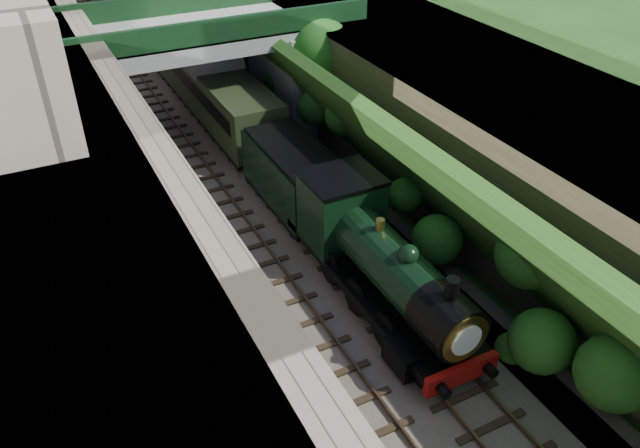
# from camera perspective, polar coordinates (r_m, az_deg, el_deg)

# --- Properties ---
(trackbed) EXTENTS (10.00, 90.00, 0.20)m
(trackbed) POSITION_cam_1_polar(r_m,az_deg,el_deg) (33.00, -8.16, 5.48)
(trackbed) COLOR #473F38
(trackbed) RESTS_ON ground
(retaining_wall) EXTENTS (1.00, 90.00, 7.00)m
(retaining_wall) POSITION_cam_1_polar(r_m,az_deg,el_deg) (30.46, -18.53, 8.65)
(retaining_wall) COLOR #756B56
(retaining_wall) RESTS_ON ground
(street_plateau_left) EXTENTS (6.00, 90.00, 7.00)m
(street_plateau_left) POSITION_cam_1_polar(r_m,az_deg,el_deg) (30.28, -24.98, 7.01)
(street_plateau_left) COLOR #262628
(street_plateau_left) RESTS_ON ground
(street_plateau_right) EXTENTS (8.00, 90.00, 6.25)m
(street_plateau_right) POSITION_cam_1_polar(r_m,az_deg,el_deg) (35.52, 6.33, 13.11)
(street_plateau_right) COLOR #262628
(street_plateau_right) RESTS_ON ground
(embankment_slope) EXTENTS (4.57, 90.00, 6.41)m
(embankment_slope) POSITION_cam_1_polar(r_m,az_deg,el_deg) (32.47, 0.59, 10.28)
(embankment_slope) COLOR #1E4714
(embankment_slope) RESTS_ON ground
(track_left) EXTENTS (2.50, 90.00, 0.20)m
(track_left) POSITION_cam_1_polar(r_m,az_deg,el_deg) (32.45, -11.50, 4.89)
(track_left) COLOR black
(track_left) RESTS_ON trackbed
(track_right) EXTENTS (2.50, 90.00, 0.20)m
(track_right) POSITION_cam_1_polar(r_m,az_deg,el_deg) (33.27, -6.23, 6.16)
(track_right) COLOR black
(track_right) RESTS_ON trackbed
(road_bridge) EXTENTS (16.00, 6.40, 7.25)m
(road_bridge) POSITION_cam_1_polar(r_m,az_deg,el_deg) (35.16, -9.50, 14.29)
(road_bridge) COLOR gray
(road_bridge) RESTS_ON ground
(tree) EXTENTS (3.60, 3.80, 6.60)m
(tree) POSITION_cam_1_polar(r_m,az_deg,el_deg) (34.17, 0.23, 15.17)
(tree) COLOR black
(tree) RESTS_ON ground
(locomotive) EXTENTS (3.10, 10.23, 3.83)m
(locomotive) POSITION_cam_1_polar(r_m,az_deg,el_deg) (22.67, 5.51, -3.60)
(locomotive) COLOR black
(locomotive) RESTS_ON trackbed
(tender) EXTENTS (2.70, 6.00, 3.05)m
(tender) POSITION_cam_1_polar(r_m,az_deg,el_deg) (28.22, -2.35, 4.10)
(tender) COLOR black
(tender) RESTS_ON trackbed
(coach_front) EXTENTS (2.90, 18.00, 3.70)m
(coach_front) POSITION_cam_1_polar(r_m,az_deg,el_deg) (38.81, -10.42, 12.89)
(coach_front) COLOR black
(coach_front) RESTS_ON trackbed
(coach_middle) EXTENTS (2.90, 18.00, 3.70)m
(coach_middle) POSITION_cam_1_polar(r_m,az_deg,el_deg) (56.33, -16.70, 18.67)
(coach_middle) COLOR black
(coach_middle) RESTS_ON trackbed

